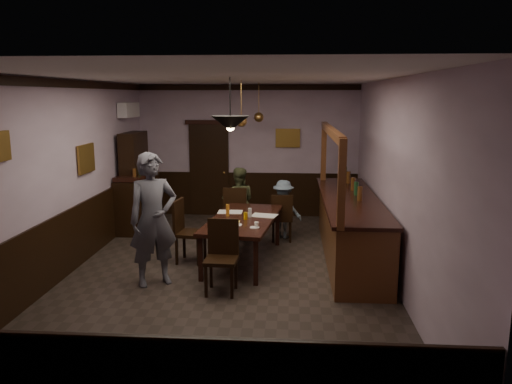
# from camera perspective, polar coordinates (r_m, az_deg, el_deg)

# --- Properties ---
(room) EXTENTS (5.01, 8.01, 3.01)m
(room) POSITION_cam_1_polar(r_m,az_deg,el_deg) (7.48, -3.52, 1.38)
(room) COLOR #2D2621
(room) RESTS_ON ground
(dining_table) EXTENTS (1.27, 2.31, 0.75)m
(dining_table) POSITION_cam_1_polar(r_m,az_deg,el_deg) (8.29, -1.48, -3.40)
(dining_table) COLOR black
(dining_table) RESTS_ON ground
(chair_far_left) EXTENTS (0.45, 0.45, 1.03)m
(chair_far_left) POSITION_cam_1_polar(r_m,az_deg,el_deg) (9.61, -2.36, -2.14)
(chair_far_left) COLOR black
(chair_far_left) RESTS_ON ground
(chair_far_right) EXTENTS (0.42, 0.42, 0.92)m
(chair_far_right) POSITION_cam_1_polar(r_m,az_deg,el_deg) (9.47, 2.97, -2.71)
(chair_far_right) COLOR black
(chair_far_right) RESTS_ON ground
(chair_near) EXTENTS (0.46, 0.46, 1.03)m
(chair_near) POSITION_cam_1_polar(r_m,az_deg,el_deg) (7.10, -3.90, -6.93)
(chair_near) COLOR black
(chair_near) RESTS_ON ground
(chair_side) EXTENTS (0.51, 0.51, 1.05)m
(chair_side) POSITION_cam_1_polar(r_m,az_deg,el_deg) (8.38, -8.05, -4.10)
(chair_side) COLOR black
(chair_side) RESTS_ON ground
(person_standing) EXTENTS (0.85, 0.77, 1.95)m
(person_standing) POSITION_cam_1_polar(r_m,az_deg,el_deg) (7.38, -11.66, -3.10)
(person_standing) COLOR #50505B
(person_standing) RESTS_ON ground
(person_seated_left) EXTENTS (0.70, 0.56, 1.36)m
(person_seated_left) POSITION_cam_1_polar(r_m,az_deg,el_deg) (9.86, -2.04, -1.10)
(person_seated_left) COLOR #4D5432
(person_seated_left) RESTS_ON ground
(person_seated_right) EXTENTS (0.84, 0.66, 1.14)m
(person_seated_right) POSITION_cam_1_polar(r_m,az_deg,el_deg) (9.72, 3.14, -1.96)
(person_seated_right) COLOR slate
(person_seated_right) RESTS_ON ground
(newspaper_left) EXTENTS (0.42, 0.31, 0.01)m
(newspaper_left) POSITION_cam_1_polar(r_m,az_deg,el_deg) (8.68, -2.97, -2.29)
(newspaper_left) COLOR silver
(newspaper_left) RESTS_ON dining_table
(newspaper_right) EXTENTS (0.48, 0.39, 0.01)m
(newspaper_right) POSITION_cam_1_polar(r_m,az_deg,el_deg) (8.41, 0.94, -2.71)
(newspaper_right) COLOR silver
(newspaper_right) RESTS_ON dining_table
(napkin) EXTENTS (0.17, 0.17, 0.00)m
(napkin) POSITION_cam_1_polar(r_m,az_deg,el_deg) (8.02, -2.41, -3.40)
(napkin) COLOR #FFDB5D
(napkin) RESTS_ON dining_table
(saucer) EXTENTS (0.15, 0.15, 0.01)m
(saucer) POSITION_cam_1_polar(r_m,az_deg,el_deg) (7.65, -0.16, -4.07)
(saucer) COLOR white
(saucer) RESTS_ON dining_table
(coffee_cup) EXTENTS (0.09, 0.09, 0.07)m
(coffee_cup) POSITION_cam_1_polar(r_m,az_deg,el_deg) (7.66, 0.07, -3.72)
(coffee_cup) COLOR white
(coffee_cup) RESTS_ON saucer
(pastry_plate) EXTENTS (0.22, 0.22, 0.01)m
(pastry_plate) POSITION_cam_1_polar(r_m,az_deg,el_deg) (7.80, -2.42, -3.78)
(pastry_plate) COLOR white
(pastry_plate) RESTS_ON dining_table
(pastry_ring_a) EXTENTS (0.13, 0.13, 0.04)m
(pastry_ring_a) POSITION_cam_1_polar(r_m,az_deg,el_deg) (7.73, -3.15, -3.71)
(pastry_ring_a) COLOR #C68C47
(pastry_ring_a) RESTS_ON pastry_plate
(pastry_ring_b) EXTENTS (0.13, 0.13, 0.04)m
(pastry_ring_b) POSITION_cam_1_polar(r_m,az_deg,el_deg) (7.81, -2.43, -3.56)
(pastry_ring_b) COLOR #C68C47
(pastry_ring_b) RESTS_ON pastry_plate
(soda_can) EXTENTS (0.07, 0.07, 0.12)m
(soda_can) POSITION_cam_1_polar(r_m,az_deg,el_deg) (8.15, -1.21, -2.74)
(soda_can) COLOR yellow
(soda_can) RESTS_ON dining_table
(beer_glass) EXTENTS (0.06, 0.06, 0.20)m
(beer_glass) POSITION_cam_1_polar(r_m,az_deg,el_deg) (8.38, -3.26, -2.09)
(beer_glass) COLOR #BF721E
(beer_glass) RESTS_ON dining_table
(water_glass) EXTENTS (0.06, 0.06, 0.15)m
(water_glass) POSITION_cam_1_polar(r_m,az_deg,el_deg) (8.31, -0.70, -2.37)
(water_glass) COLOR silver
(water_glass) RESTS_ON dining_table
(pepper_mill) EXTENTS (0.04, 0.04, 0.14)m
(pepper_mill) POSITION_cam_1_polar(r_m,az_deg,el_deg) (7.66, -5.28, -3.61)
(pepper_mill) COLOR black
(pepper_mill) RESTS_ON dining_table
(sideboard) EXTENTS (0.54, 1.52, 2.01)m
(sideboard) POSITION_cam_1_polar(r_m,az_deg,el_deg) (10.67, -13.42, 0.20)
(sideboard) COLOR black
(sideboard) RESTS_ON ground
(bar_counter) EXTENTS (0.92, 3.96, 2.22)m
(bar_counter) POSITION_cam_1_polar(r_m,az_deg,el_deg) (8.65, 10.67, -3.80)
(bar_counter) COLOR #502C15
(bar_counter) RESTS_ON ground
(door_back) EXTENTS (0.90, 0.06, 2.10)m
(door_back) POSITION_cam_1_polar(r_m,az_deg,el_deg) (11.54, -5.37, 2.49)
(door_back) COLOR black
(door_back) RESTS_ON ground
(ac_unit) EXTENTS (0.20, 0.85, 0.30)m
(ac_unit) POSITION_cam_1_polar(r_m,az_deg,el_deg) (10.75, -14.34, 9.08)
(ac_unit) COLOR white
(ac_unit) RESTS_ON ground
(picture_left_small) EXTENTS (0.04, 0.28, 0.36)m
(picture_left_small) POSITION_cam_1_polar(r_m,az_deg,el_deg) (6.69, -26.99, 4.71)
(picture_left_small) COLOR olive
(picture_left_small) RESTS_ON ground
(picture_left_large) EXTENTS (0.04, 0.62, 0.48)m
(picture_left_large) POSITION_cam_1_polar(r_m,az_deg,el_deg) (8.87, -18.83, 3.64)
(picture_left_large) COLOR olive
(picture_left_large) RESTS_ON ground
(picture_back) EXTENTS (0.55, 0.04, 0.42)m
(picture_back) POSITION_cam_1_polar(r_m,az_deg,el_deg) (11.31, 3.66, 6.17)
(picture_back) COLOR olive
(picture_back) RESTS_ON ground
(pendant_iron) EXTENTS (0.56, 0.56, 0.76)m
(pendant_iron) POSITION_cam_1_polar(r_m,az_deg,el_deg) (7.26, -2.95, 7.83)
(pendant_iron) COLOR black
(pendant_iron) RESTS_ON ground
(pendant_brass_mid) EXTENTS (0.20, 0.20, 0.81)m
(pendant_brass_mid) POSITION_cam_1_polar(r_m,az_deg,el_deg) (8.81, -1.69, 8.08)
(pendant_brass_mid) COLOR #BF8C3F
(pendant_brass_mid) RESTS_ON ground
(pendant_brass_far) EXTENTS (0.20, 0.20, 0.81)m
(pendant_brass_far) POSITION_cam_1_polar(r_m,az_deg,el_deg) (10.45, 0.32, 8.53)
(pendant_brass_far) COLOR #BF8C3F
(pendant_brass_far) RESTS_ON ground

